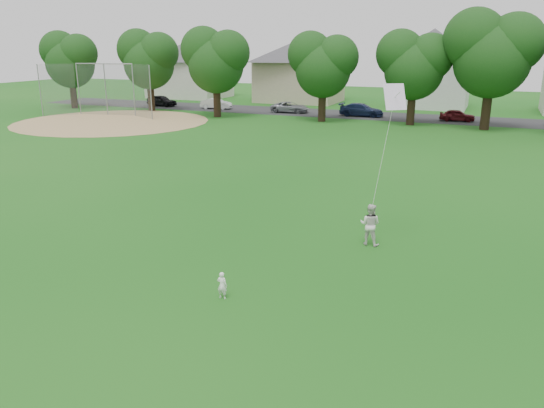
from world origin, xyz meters
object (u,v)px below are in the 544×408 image
at_px(older_boy, 370,224).
at_px(baseball_backstop, 103,90).
at_px(toddler, 222,285).
at_px(kite, 382,158).

relative_size(older_boy, baseball_backstop, 0.13).
distance_m(toddler, kite, 7.38).
bearing_deg(kite, older_boy, -147.62).
distance_m(older_boy, kite, 2.46).
height_order(older_boy, baseball_backstop, baseball_backstop).
bearing_deg(baseball_backstop, kite, -37.30).
relative_size(toddler, baseball_backstop, 0.07).
xyz_separation_m(older_boy, kite, (0.27, 0.17, 2.44)).
relative_size(kite, baseball_backstop, 0.40).
xyz_separation_m(toddler, baseball_backstop, (-30.31, 31.56, 2.16)).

